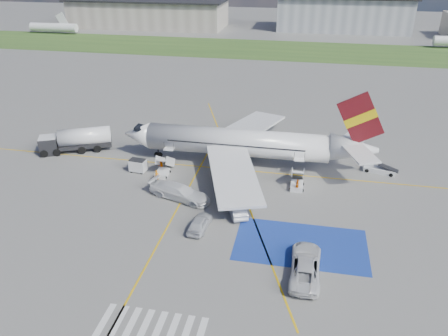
{
  "coord_description": "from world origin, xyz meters",
  "views": [
    {
      "loc": [
        9.25,
        -42.72,
        28.35
      ],
      "look_at": [
        -0.2,
        5.43,
        3.5
      ],
      "focal_mm": 35.0,
      "sensor_mm": 36.0,
      "label": 1
    }
  ],
  "objects_px": {
    "fuel_tanker": "(76,142)",
    "gpu_cart": "(138,166)",
    "car_silver_b": "(236,207)",
    "van_white_a": "(306,263)",
    "car_silver_a": "(200,223)",
    "belt_loader": "(380,170)",
    "van_white_b": "(179,190)",
    "airliner": "(247,143)"
  },
  "relations": [
    {
      "from": "fuel_tanker",
      "to": "car_silver_b",
      "type": "distance_m",
      "value": 30.21
    },
    {
      "from": "gpu_cart",
      "to": "car_silver_a",
      "type": "xyz_separation_m",
      "value": [
        11.96,
        -12.0,
        -0.06
      ]
    },
    {
      "from": "gpu_cart",
      "to": "car_silver_a",
      "type": "height_order",
      "value": "gpu_cart"
    },
    {
      "from": "fuel_tanker",
      "to": "van_white_b",
      "type": "relative_size",
      "value": 1.71
    },
    {
      "from": "fuel_tanker",
      "to": "van_white_a",
      "type": "height_order",
      "value": "fuel_tanker"
    },
    {
      "from": "van_white_b",
      "to": "car_silver_a",
      "type": "bearing_deg",
      "value": -127.4
    },
    {
      "from": "van_white_b",
      "to": "airliner",
      "type": "bearing_deg",
      "value": -13.5
    },
    {
      "from": "belt_loader",
      "to": "van_white_b",
      "type": "bearing_deg",
      "value": -141.04
    },
    {
      "from": "van_white_a",
      "to": "van_white_b",
      "type": "bearing_deg",
      "value": -34.52
    },
    {
      "from": "car_silver_b",
      "to": "van_white_b",
      "type": "bearing_deg",
      "value": -38.18
    },
    {
      "from": "car_silver_a",
      "to": "van_white_a",
      "type": "xyz_separation_m",
      "value": [
        11.84,
        -5.27,
        0.37
      ]
    },
    {
      "from": "belt_loader",
      "to": "van_white_a",
      "type": "distance_m",
      "value": 25.46
    },
    {
      "from": "fuel_tanker",
      "to": "gpu_cart",
      "type": "bearing_deg",
      "value": -46.77
    },
    {
      "from": "car_silver_a",
      "to": "van_white_b",
      "type": "bearing_deg",
      "value": -50.2
    },
    {
      "from": "airliner",
      "to": "fuel_tanker",
      "type": "relative_size",
      "value": 3.42
    },
    {
      "from": "fuel_tanker",
      "to": "van_white_a",
      "type": "bearing_deg",
      "value": -56.25
    },
    {
      "from": "airliner",
      "to": "gpu_cart",
      "type": "bearing_deg",
      "value": -160.6
    },
    {
      "from": "airliner",
      "to": "van_white_b",
      "type": "relative_size",
      "value": 5.86
    },
    {
      "from": "car_silver_b",
      "to": "belt_loader",
      "type": "bearing_deg",
      "value": -164.79
    },
    {
      "from": "airliner",
      "to": "belt_loader",
      "type": "distance_m",
      "value": 19.04
    },
    {
      "from": "airliner",
      "to": "car_silver_a",
      "type": "xyz_separation_m",
      "value": [
        -2.78,
        -17.2,
        -2.61
      ]
    },
    {
      "from": "gpu_cart",
      "to": "van_white_b",
      "type": "bearing_deg",
      "value": -31.38
    },
    {
      "from": "car_silver_b",
      "to": "van_white_a",
      "type": "height_order",
      "value": "van_white_a"
    },
    {
      "from": "car_silver_b",
      "to": "van_white_a",
      "type": "bearing_deg",
      "value": 109.04
    },
    {
      "from": "gpu_cart",
      "to": "airliner",
      "type": "bearing_deg",
      "value": 25.44
    },
    {
      "from": "gpu_cart",
      "to": "belt_loader",
      "type": "bearing_deg",
      "value": 16.6
    },
    {
      "from": "airliner",
      "to": "van_white_a",
      "type": "distance_m",
      "value": 24.32
    },
    {
      "from": "fuel_tanker",
      "to": "belt_loader",
      "type": "xyz_separation_m",
      "value": [
        45.36,
        1.37,
        -1.17
      ]
    },
    {
      "from": "car_silver_b",
      "to": "van_white_b",
      "type": "distance_m",
      "value": 7.88
    },
    {
      "from": "van_white_a",
      "to": "car_silver_a",
      "type": "bearing_deg",
      "value": -23.26
    },
    {
      "from": "airliner",
      "to": "van_white_b",
      "type": "height_order",
      "value": "airliner"
    },
    {
      "from": "fuel_tanker",
      "to": "gpu_cart",
      "type": "height_order",
      "value": "fuel_tanker"
    },
    {
      "from": "airliner",
      "to": "fuel_tanker",
      "type": "distance_m",
      "value": 26.67
    },
    {
      "from": "car_silver_a",
      "to": "airliner",
      "type": "bearing_deg",
      "value": -93.82
    },
    {
      "from": "fuel_tanker",
      "to": "gpu_cart",
      "type": "xyz_separation_m",
      "value": [
        11.86,
        -4.88,
        -0.67
      ]
    },
    {
      "from": "van_white_b",
      "to": "van_white_a",
      "type": "bearing_deg",
      "value": -107.07
    },
    {
      "from": "car_silver_a",
      "to": "van_white_a",
      "type": "relative_size",
      "value": 0.75
    },
    {
      "from": "car_silver_a",
      "to": "van_white_b",
      "type": "xyz_separation_m",
      "value": [
        -4.12,
        6.01,
        0.45
      ]
    },
    {
      "from": "car_silver_a",
      "to": "car_silver_b",
      "type": "height_order",
      "value": "car_silver_b"
    },
    {
      "from": "fuel_tanker",
      "to": "car_silver_b",
      "type": "height_order",
      "value": "fuel_tanker"
    },
    {
      "from": "fuel_tanker",
      "to": "airliner",
      "type": "bearing_deg",
      "value": -23.74
    },
    {
      "from": "car_silver_b",
      "to": "fuel_tanker",
      "type": "bearing_deg",
      "value": -48.46
    }
  ]
}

